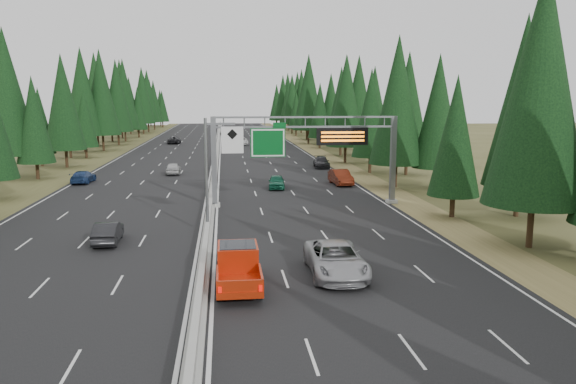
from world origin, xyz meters
name	(u,v)px	position (x,y,z in m)	size (l,w,h in m)	color
road	(217,156)	(0.00, 80.00, 0.04)	(32.00, 260.00, 0.08)	black
shoulder_right	(322,155)	(17.80, 80.00, 0.03)	(3.60, 260.00, 0.06)	olive
shoulder_left	(106,157)	(-17.80, 80.00, 0.03)	(3.60, 260.00, 0.06)	#42431F
median_barrier	(217,154)	(0.00, 80.00, 0.41)	(0.70, 260.00, 0.85)	#989893
sign_gantry	(313,146)	(8.92, 34.88, 5.27)	(16.75, 0.98, 7.80)	slate
hov_sign_pole	(215,167)	(0.58, 24.97, 4.72)	(2.80, 0.50, 8.00)	slate
tree_row_right	(364,99)	(21.98, 69.13, 9.41)	(12.42, 243.76, 18.98)	black
tree_row_left	(60,98)	(-22.02, 71.13, 9.56)	(12.17, 244.83, 18.96)	black
silver_minivan	(336,259)	(7.01, 14.82, 0.94)	(2.84, 6.16, 1.71)	#9B9BA0
red_pickup	(238,263)	(1.82, 13.96, 1.15)	(2.13, 5.95, 1.94)	black
car_ahead_green	(277,182)	(6.65, 44.55, 0.79)	(1.67, 4.15, 1.41)	#14583D
car_ahead_dkred	(341,177)	(13.89, 46.38, 0.91)	(1.75, 5.01, 1.65)	#551A0C
car_ahead_dkgrey	(321,162)	(14.50, 62.15, 0.81)	(2.04, 5.02, 1.46)	black
car_ahead_white	(241,141)	(4.81, 102.28, 0.87)	(2.61, 5.67, 1.57)	silver
car_ahead_far	(225,132)	(1.50, 134.70, 0.90)	(1.93, 4.79, 1.63)	black
car_onc_near	(108,232)	(-6.38, 23.18, 0.78)	(1.48, 4.25, 1.40)	black
car_onc_blue	(83,177)	(-14.50, 50.95, 0.77)	(1.93, 4.75, 1.38)	navy
car_onc_white	(173,168)	(-5.12, 57.39, 0.81)	(1.73, 4.31, 1.47)	#B5B5B5
car_onc_far	(174,140)	(-9.19, 107.42, 0.86)	(2.57, 5.58, 1.55)	black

